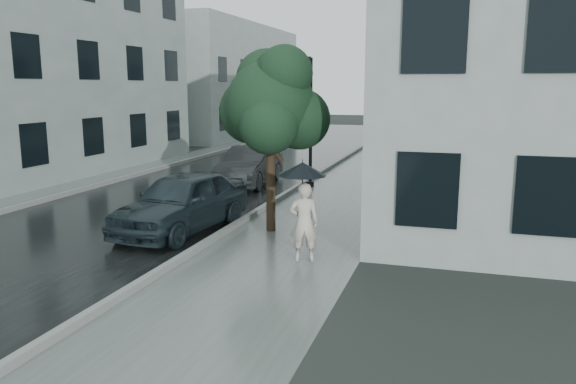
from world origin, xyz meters
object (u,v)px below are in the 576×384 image
(street_tree, at_px, (271,104))
(car_far, at_px, (250,166))
(car_near, at_px, (182,201))
(lamp_post, at_px, (306,112))
(pedestrian, at_px, (304,222))

(street_tree, relative_size, car_far, 1.08)
(street_tree, xyz_separation_m, car_far, (-2.90, 6.03, -2.48))
(street_tree, xyz_separation_m, car_near, (-2.13, -0.75, -2.43))
(street_tree, distance_m, lamp_post, 6.35)
(street_tree, bearing_deg, pedestrian, -56.97)
(lamp_post, bearing_deg, street_tree, -96.81)
(lamp_post, xyz_separation_m, car_near, (-1.31, -7.02, -1.94))
(lamp_post, bearing_deg, car_far, 172.43)
(car_far, bearing_deg, lamp_post, 3.44)
(car_near, bearing_deg, pedestrian, -16.18)
(lamp_post, height_order, car_near, lamp_post)
(pedestrian, xyz_separation_m, street_tree, (-1.46, 2.25, 2.34))
(lamp_post, distance_m, car_far, 2.90)
(street_tree, xyz_separation_m, lamp_post, (-0.82, 6.28, -0.48))
(pedestrian, xyz_separation_m, car_far, (-4.36, 8.28, -0.14))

